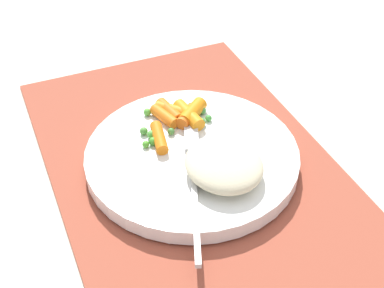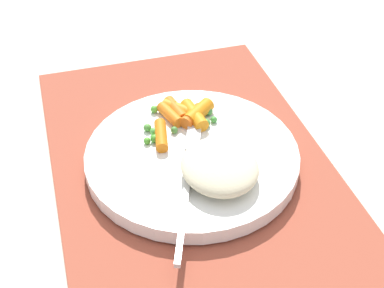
# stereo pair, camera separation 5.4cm
# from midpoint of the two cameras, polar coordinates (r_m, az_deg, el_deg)

# --- Properties ---
(ground_plane) EXTENTS (2.40, 2.40, 0.00)m
(ground_plane) POSITION_cam_midpoint_polar(r_m,az_deg,el_deg) (0.62, -2.48, -2.48)
(ground_plane) COLOR beige
(placemat) EXTENTS (0.48, 0.31, 0.01)m
(placemat) POSITION_cam_midpoint_polar(r_m,az_deg,el_deg) (0.62, -2.49, -2.28)
(placemat) COLOR #9E4733
(placemat) RESTS_ON ground_plane
(plate) EXTENTS (0.24, 0.24, 0.02)m
(plate) POSITION_cam_midpoint_polar(r_m,az_deg,el_deg) (0.61, -2.52, -1.45)
(plate) COLOR white
(plate) RESTS_ON placemat
(rice_mound) EXTENTS (0.09, 0.08, 0.03)m
(rice_mound) POSITION_cam_midpoint_polar(r_m,az_deg,el_deg) (0.57, 0.67, -2.25)
(rice_mound) COLOR beige
(rice_mound) RESTS_ON plate
(carrot_portion) EXTENTS (0.09, 0.09, 0.02)m
(carrot_portion) POSITION_cam_midpoint_polar(r_m,az_deg,el_deg) (0.64, -3.79, 2.85)
(carrot_portion) COLOR orange
(carrot_portion) RESTS_ON plate
(pea_scatter) EXTENTS (0.06, 0.09, 0.01)m
(pea_scatter) POSITION_cam_midpoint_polar(r_m,az_deg,el_deg) (0.64, -4.82, 1.81)
(pea_scatter) COLOR #58AD44
(pea_scatter) RESTS_ON plate
(fork) EXTENTS (0.19, 0.08, 0.01)m
(fork) POSITION_cam_midpoint_polar(r_m,az_deg,el_deg) (0.58, -2.55, -3.12)
(fork) COLOR silver
(fork) RESTS_ON plate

